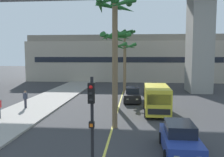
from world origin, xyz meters
The scene contains 13 objects.
sidewalk_left centered at (-8.00, 16.00, 0.07)m, with size 4.80×80.00×0.15m, color #9E9991.
lane_stripe_center centered at (0.00, 24.00, 0.00)m, with size 0.14×56.00×0.01m, color #DBCC4C.
pier_building_backdrop centered at (0.00, 46.66, 4.40)m, with size 38.82×8.04×8.92m.
car_queue_front centered at (1.33, 24.02, 0.72)m, with size 1.85×4.11×1.56m.
car_queue_second centered at (3.65, 28.28, 0.72)m, with size 1.95×4.16×1.56m.
car_queue_third centered at (3.82, 10.33, 0.72)m, with size 1.89×4.13×1.56m.
delivery_van centered at (3.43, 18.87, 1.29)m, with size 2.24×5.29×2.36m.
traffic_light_median_near centered at (-0.12, 6.87, 2.71)m, with size 0.24×0.37×4.20m.
palm_tree_near_median centered at (-0.33, 21.40, 5.85)m, with size 3.15×3.17×7.34m.
palm_tree_mid_median centered at (-0.07, 38.26, 7.92)m, with size 3.67×3.69×9.25m.
palm_tree_far_median centered at (0.25, 29.64, 5.39)m, with size 3.18×3.29×6.76m.
palm_tree_farthest_median centered at (0.16, 14.39, 7.06)m, with size 2.97×3.08×8.94m.
pedestrian_mid_block centered at (-8.54, 19.23, 1.00)m, with size 0.34×0.22×1.62m.
Camera 1 is at (1.44, -1.89, 4.98)m, focal length 38.53 mm.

